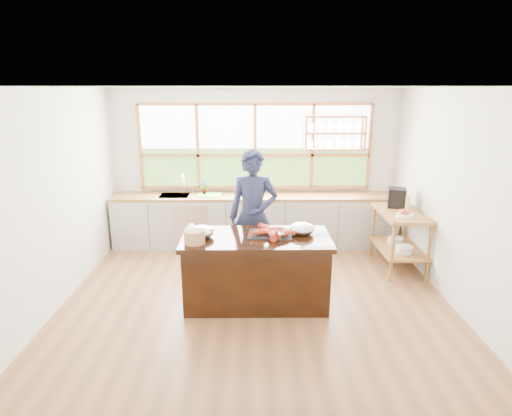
{
  "coord_description": "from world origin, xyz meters",
  "views": [
    {
      "loc": [
        -0.04,
        -5.23,
        2.69
      ],
      "look_at": [
        -0.0,
        0.15,
        1.17
      ],
      "focal_mm": 30.0,
      "sensor_mm": 36.0,
      "label": 1
    }
  ],
  "objects_px": {
    "island": "(256,270)",
    "wicker_basket": "(194,237)",
    "cook": "(253,216)",
    "espresso_machine": "(397,198)"
  },
  "relations": [
    {
      "from": "island",
      "to": "wicker_basket",
      "type": "xyz_separation_m",
      "value": [
        -0.74,
        -0.23,
        0.53
      ]
    },
    {
      "from": "island",
      "to": "cook",
      "type": "distance_m",
      "value": 0.88
    },
    {
      "from": "cook",
      "to": "espresso_machine",
      "type": "height_order",
      "value": "cook"
    },
    {
      "from": "island",
      "to": "espresso_machine",
      "type": "relative_size",
      "value": 6.25
    },
    {
      "from": "cook",
      "to": "espresso_machine",
      "type": "relative_size",
      "value": 6.39
    },
    {
      "from": "cook",
      "to": "espresso_machine",
      "type": "distance_m",
      "value": 2.32
    },
    {
      "from": "island",
      "to": "espresso_machine",
      "type": "bearing_deg",
      "value": 32.1
    },
    {
      "from": "island",
      "to": "espresso_machine",
      "type": "distance_m",
      "value": 2.65
    },
    {
      "from": "cook",
      "to": "wicker_basket",
      "type": "distance_m",
      "value": 1.18
    },
    {
      "from": "island",
      "to": "cook",
      "type": "xyz_separation_m",
      "value": [
        -0.04,
        0.73,
        0.49
      ]
    }
  ]
}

